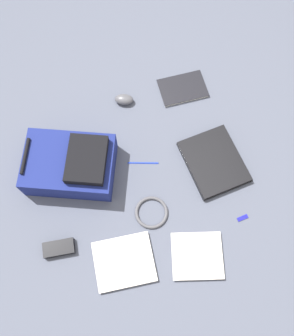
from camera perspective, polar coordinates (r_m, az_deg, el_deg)
name	(u,v)px	position (r m, az deg, el deg)	size (l,w,h in m)	color
ground_plane	(141,171)	(1.80, -0.87, -0.51)	(3.50, 3.50, 0.00)	#4C5160
backpack	(71,164)	(1.76, -11.41, 0.53)	(0.40, 0.47, 0.18)	navy
laptop	(214,162)	(1.83, 10.12, 0.97)	(0.35, 0.30, 0.03)	black
book_red	(183,88)	(2.00, 5.43, 11.95)	(0.17, 0.24, 0.02)	silver
book_manual	(124,262)	(1.70, -3.50, -14.01)	(0.22, 0.26, 0.02)	silver
book_comic	(197,256)	(1.71, 7.60, -13.07)	(0.25, 0.26, 0.02)	silver
computer_mouse	(124,99)	(1.94, -3.47, 10.34)	(0.06, 0.09, 0.04)	#4C4C51
cable_coil	(151,212)	(1.73, 0.65, -6.76)	(0.15, 0.15, 0.02)	#4C4C51
power_brick	(59,248)	(1.74, -13.23, -11.75)	(0.07, 0.14, 0.03)	black
pen_black	(143,163)	(1.81, -0.61, 0.80)	(0.01, 0.01, 0.15)	#1933B2
usb_stick	(243,218)	(1.79, 14.32, -7.34)	(0.02, 0.05, 0.01)	#191999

